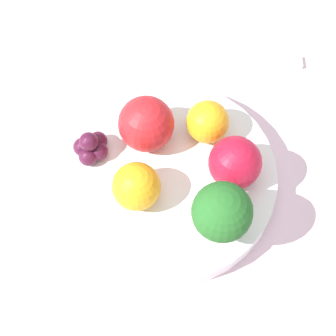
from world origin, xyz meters
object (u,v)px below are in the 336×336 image
Objects in this scene: spoon at (269,63)px; apple_red at (146,124)px; bowl at (168,179)px; orange_back at (208,122)px; grape_cluster at (91,148)px; broccoli at (222,213)px; apple_green at (235,163)px; orange_front at (136,186)px.

apple_red is at bearing 153.53° from spoon.
bowl is 0.19m from spoon.
orange_back is 1.21× the size of grape_cluster.
apple_red is 1.29× the size of orange_back.
apple_red is 0.19m from spoon.
broccoli reaches higher than orange_back.
apple_green reaches higher than orange_back.
spoon is at bearing -15.18° from orange_front.
apple_red is 0.07m from orange_front.
grape_cluster reaches higher than spoon.
broccoli is (-0.04, -0.07, 0.06)m from bowl.
apple_red reaches higher than orange_back.
spoon is (0.16, 0.01, -0.05)m from apple_green.
broccoli is at bearing -171.76° from apple_green.
orange_front is (0.00, 0.08, -0.02)m from broccoli.
apple_red reaches higher than bowl.
broccoli is 1.55× the size of orange_front.
bowl is 0.07m from orange_back.
bowl is at bearing -81.41° from grape_cluster.
spoon is at bearing 5.98° from broccoli.
apple_red reaches higher than apple_green.
grape_cluster is (0.02, 0.06, -0.01)m from orange_front.
grape_cluster is 0.47× the size of spoon.
orange_back is 0.12m from grape_cluster.
bowl is 4.23× the size of apple_green.
spoon is (0.13, -0.03, -0.05)m from orange_back.
broccoli is at bearing -151.80° from orange_back.
broccoli is at bearing -174.02° from spoon.
broccoli is at bearing -99.45° from grape_cluster.
apple_red is (0.06, 0.10, -0.01)m from broccoli.
orange_front is at bearing 164.82° from spoon.
bowl is at bearing 111.95° from apple_green.
apple_red is at bearing 58.44° from broccoli.
broccoli is 0.09m from orange_front.
orange_back is 0.57× the size of spoon.
grape_cluster is at bearing 98.59° from bowl.
broccoli is at bearing -90.24° from orange_front.
bowl is 5.03× the size of orange_back.
orange_back is at bearing -19.92° from orange_front.
broccoli reaches higher than apple_red.
apple_green is at bearing -51.72° from orange_front.
orange_front is 0.07m from grape_cluster.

